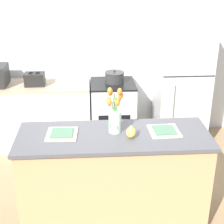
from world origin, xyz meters
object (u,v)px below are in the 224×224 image
pear_figurine (131,132)px  flower_vase (115,115)px  refrigerator (182,84)px  stove_range (113,113)px  cooking_pot (115,77)px  toaster (35,79)px  plate_setting_left (62,134)px  plate_setting_right (164,131)px

pear_figurine → flower_vase: bearing=137.2°
pear_figurine → refrigerator: bearing=61.7°
stove_range → cooking_pot: size_ratio=3.38×
cooking_pot → toaster: bearing=-176.7°
cooking_pot → pear_figurine: bearing=-89.0°
refrigerator → flower_vase: refrigerator is taller
flower_vase → plate_setting_left: (-0.49, -0.03, -0.16)m
flower_vase → toaster: bearing=122.3°
stove_range → cooking_pot: (0.02, 0.03, 0.52)m
refrigerator → plate_setting_left: size_ratio=5.87×
refrigerator → flower_vase: (-1.04, -1.54, 0.24)m
refrigerator → flower_vase: size_ratio=3.89×
refrigerator → cooking_pot: size_ratio=6.52×
flower_vase → pear_figurine: (0.14, -0.13, -0.12)m
pear_figurine → toaster: (-1.09, 1.63, -0.01)m
flower_vase → cooking_pot: size_ratio=1.68×
stove_range → toaster: toaster is taller
pear_figurine → cooking_pot: pear_figurine is taller
flower_vase → pear_figurine: 0.22m
refrigerator → pear_figurine: 1.90m
stove_range → plate_setting_left: 1.74m
plate_setting_left → toaster: size_ratio=1.05×
plate_setting_left → plate_setting_right: (0.96, 0.00, 0.00)m
refrigerator → toaster: (-1.99, -0.03, 0.12)m
plate_setting_left → flower_vase: bearing=3.7°
plate_setting_right → cooking_pot: cooking_pot is taller
stove_range → flower_vase: size_ratio=2.02×
plate_setting_left → cooking_pot: size_ratio=1.11×
plate_setting_left → refrigerator: bearing=45.8°
stove_range → refrigerator: (0.95, 0.00, 0.42)m
refrigerator → plate_setting_left: refrigerator is taller
plate_setting_right → plate_setting_left: bearing=180.0°
toaster → cooking_pot: (1.06, 0.06, -0.01)m
flower_vase → plate_setting_right: bearing=-3.9°
toaster → cooking_pot: size_ratio=1.06×
plate_setting_left → pear_figurine: bearing=-8.8°
refrigerator → plate_setting_left: (-1.53, -1.57, 0.08)m
plate_setting_left → plate_setting_right: same height
plate_setting_left → toaster: bearing=106.7°
plate_setting_left → toaster: 1.60m
stove_range → pear_figurine: 1.75m
flower_vase → pear_figurine: bearing=-42.8°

